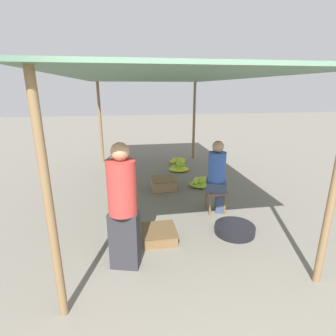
{
  "coord_description": "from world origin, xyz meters",
  "views": [
    {
      "loc": [
        -0.72,
        -1.91,
        2.16
      ],
      "look_at": [
        0.0,
        2.4,
        0.81
      ],
      "focal_mm": 28.0,
      "sensor_mm": 36.0,
      "label": 1
    }
  ],
  "objects_px": {
    "crate_mid": "(159,234)",
    "vendor_foreground": "(123,206)",
    "crate_near": "(163,184)",
    "banana_pile_left_0": "(120,214)",
    "banana_pile_right_0": "(177,161)",
    "banana_pile_right_2": "(201,183)",
    "banana_pile_right_1": "(178,168)",
    "stool": "(215,195)",
    "banana_pile_left_1": "(114,171)",
    "basin_black": "(235,229)",
    "vendor_seated": "(217,176)"
  },
  "relations": [
    {
      "from": "stool",
      "to": "banana_pile_left_1",
      "type": "xyz_separation_m",
      "value": [
        -1.86,
        2.44,
        -0.23
      ]
    },
    {
      "from": "banana_pile_left_0",
      "to": "crate_mid",
      "type": "relative_size",
      "value": 0.97
    },
    {
      "from": "vendor_foreground",
      "to": "basin_black",
      "type": "distance_m",
      "value": 1.91
    },
    {
      "from": "banana_pile_right_0",
      "to": "banana_pile_right_1",
      "type": "xyz_separation_m",
      "value": [
        -0.1,
        -0.65,
        -0.0
      ]
    },
    {
      "from": "banana_pile_right_2",
      "to": "banana_pile_right_0",
      "type": "bearing_deg",
      "value": 95.24
    },
    {
      "from": "stool",
      "to": "basin_black",
      "type": "height_order",
      "value": "stool"
    },
    {
      "from": "stool",
      "to": "banana_pile_left_0",
      "type": "xyz_separation_m",
      "value": [
        -1.7,
        -0.0,
        -0.24
      ]
    },
    {
      "from": "banana_pile_right_0",
      "to": "crate_mid",
      "type": "height_order",
      "value": "banana_pile_right_0"
    },
    {
      "from": "banana_pile_left_0",
      "to": "banana_pile_right_2",
      "type": "relative_size",
      "value": 0.84
    },
    {
      "from": "vendor_foreground",
      "to": "banana_pile_left_1",
      "type": "xyz_separation_m",
      "value": [
        -0.25,
        3.72,
        -0.73
      ]
    },
    {
      "from": "banana_pile_right_0",
      "to": "stool",
      "type": "bearing_deg",
      "value": -89.09
    },
    {
      "from": "crate_near",
      "to": "banana_pile_left_0",
      "type": "bearing_deg",
      "value": -126.95
    },
    {
      "from": "banana_pile_right_1",
      "to": "crate_mid",
      "type": "distance_m",
      "value": 3.41
    },
    {
      "from": "banana_pile_left_0",
      "to": "banana_pile_left_1",
      "type": "distance_m",
      "value": 2.45
    },
    {
      "from": "banana_pile_right_0",
      "to": "crate_mid",
      "type": "distance_m",
      "value": 4.07
    },
    {
      "from": "stool",
      "to": "crate_mid",
      "type": "xyz_separation_m",
      "value": [
        -1.12,
        -0.77,
        -0.24
      ]
    },
    {
      "from": "stool",
      "to": "basin_black",
      "type": "bearing_deg",
      "value": -85.66
    },
    {
      "from": "banana_pile_right_0",
      "to": "vendor_foreground",
      "type": "bearing_deg",
      "value": -109.39
    },
    {
      "from": "vendor_foreground",
      "to": "crate_near",
      "type": "height_order",
      "value": "vendor_foreground"
    },
    {
      "from": "basin_black",
      "to": "banana_pile_right_2",
      "type": "height_order",
      "value": "banana_pile_right_2"
    },
    {
      "from": "banana_pile_right_0",
      "to": "banana_pile_right_2",
      "type": "relative_size",
      "value": 0.95
    },
    {
      "from": "vendor_foreground",
      "to": "crate_mid",
      "type": "xyz_separation_m",
      "value": [
        0.49,
        0.51,
        -0.73
      ]
    },
    {
      "from": "vendor_foreground",
      "to": "stool",
      "type": "bearing_deg",
      "value": 38.45
    },
    {
      "from": "basin_black",
      "to": "banana_pile_left_0",
      "type": "distance_m",
      "value": 1.92
    },
    {
      "from": "vendor_foreground",
      "to": "vendor_seated",
      "type": "bearing_deg",
      "value": 38.26
    },
    {
      "from": "vendor_foreground",
      "to": "banana_pile_right_2",
      "type": "xyz_separation_m",
      "value": [
        1.74,
        2.55,
        -0.74
      ]
    },
    {
      "from": "banana_pile_right_2",
      "to": "banana_pile_left_1",
      "type": "bearing_deg",
      "value": 149.45
    },
    {
      "from": "banana_pile_left_0",
      "to": "banana_pile_left_1",
      "type": "height_order",
      "value": "banana_pile_left_0"
    },
    {
      "from": "banana_pile_right_1",
      "to": "banana_pile_right_0",
      "type": "bearing_deg",
      "value": 80.95
    },
    {
      "from": "vendor_seated",
      "to": "crate_mid",
      "type": "relative_size",
      "value": 2.62
    },
    {
      "from": "basin_black",
      "to": "banana_pile_left_1",
      "type": "distance_m",
      "value": 3.74
    },
    {
      "from": "crate_mid",
      "to": "vendor_foreground",
      "type": "bearing_deg",
      "value": -133.64
    },
    {
      "from": "stool",
      "to": "banana_pile_left_0",
      "type": "height_order",
      "value": "stool"
    },
    {
      "from": "vendor_foreground",
      "to": "vendor_seated",
      "type": "relative_size",
      "value": 1.22
    },
    {
      "from": "vendor_foreground",
      "to": "stool",
      "type": "xyz_separation_m",
      "value": [
        1.61,
        1.28,
        -0.5
      ]
    },
    {
      "from": "vendor_foreground",
      "to": "basin_black",
      "type": "xyz_separation_m",
      "value": [
        1.67,
        0.51,
        -0.76
      ]
    },
    {
      "from": "banana_pile_right_1",
      "to": "crate_near",
      "type": "relative_size",
      "value": 1.0
    },
    {
      "from": "basin_black",
      "to": "banana_pile_right_2",
      "type": "relative_size",
      "value": 1.08
    },
    {
      "from": "crate_mid",
      "to": "banana_pile_left_1",
      "type": "bearing_deg",
      "value": 103.02
    },
    {
      "from": "banana_pile_left_1",
      "to": "crate_mid",
      "type": "xyz_separation_m",
      "value": [
        0.74,
        -3.21,
        -0.0
      ]
    },
    {
      "from": "banana_pile_right_0",
      "to": "vendor_seated",
      "type": "bearing_deg",
      "value": -88.76
    },
    {
      "from": "crate_near",
      "to": "crate_mid",
      "type": "height_order",
      "value": "crate_near"
    },
    {
      "from": "basin_black",
      "to": "banana_pile_right_0",
      "type": "xyz_separation_m",
      "value": [
        -0.11,
        3.93,
        0.01
      ]
    },
    {
      "from": "basin_black",
      "to": "banana_pile_left_0",
      "type": "bearing_deg",
      "value": 156.53
    },
    {
      "from": "basin_black",
      "to": "banana_pile_right_2",
      "type": "xyz_separation_m",
      "value": [
        0.06,
        2.04,
        0.02
      ]
    },
    {
      "from": "banana_pile_left_0",
      "to": "banana_pile_left_1",
      "type": "relative_size",
      "value": 1.04
    },
    {
      "from": "vendor_seated",
      "to": "crate_mid",
      "type": "height_order",
      "value": "vendor_seated"
    },
    {
      "from": "stool",
      "to": "banana_pile_left_1",
      "type": "relative_size",
      "value": 0.87
    },
    {
      "from": "basin_black",
      "to": "banana_pile_right_1",
      "type": "relative_size",
      "value": 1.16
    },
    {
      "from": "banana_pile_right_2",
      "to": "vendor_foreground",
      "type": "bearing_deg",
      "value": -124.24
    }
  ]
}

